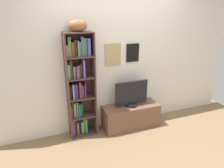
% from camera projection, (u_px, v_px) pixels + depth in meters
% --- Properties ---
extents(ground, '(5.20, 5.20, 0.04)m').
position_uv_depth(ground, '(144.00, 161.00, 2.89)').
color(ground, '#856949').
extents(back_wall, '(4.80, 0.08, 2.47)m').
position_uv_depth(back_wall, '(116.00, 60.00, 3.46)').
color(back_wall, silver).
rests_on(back_wall, ground).
extents(bookshelf, '(0.45, 0.25, 1.74)m').
position_uv_depth(bookshelf, '(79.00, 86.00, 3.24)').
color(bookshelf, '#4E332E').
rests_on(bookshelf, ground).
extents(football, '(0.32, 0.24, 0.18)m').
position_uv_depth(football, '(78.00, 25.00, 2.90)').
color(football, '#8C5E37').
rests_on(football, bookshelf).
extents(tv_stand, '(1.03, 0.40, 0.42)m').
position_uv_depth(tv_stand, '(131.00, 116.00, 3.67)').
color(tv_stand, brown).
rests_on(tv_stand, ground).
extents(television, '(0.61, 0.22, 0.46)m').
position_uv_depth(television, '(131.00, 94.00, 3.53)').
color(television, black).
rests_on(television, tv_stand).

